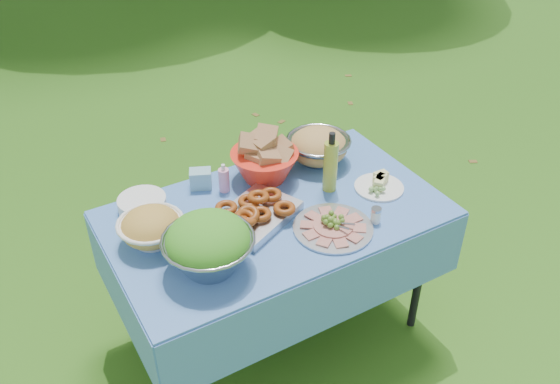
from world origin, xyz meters
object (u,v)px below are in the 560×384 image
at_px(salad_bowl, 208,244).
at_px(plate_stack, 142,204).
at_px(bread_bowl, 265,159).
at_px(charcuterie_platter, 333,222).
at_px(oil_bottle, 331,162).
at_px(picnic_table, 276,275).
at_px(pasta_bowl_steel, 318,146).

xyz_separation_m(salad_bowl, plate_stack, (-0.10, 0.49, -0.09)).
bearing_deg(bread_bowl, charcuterie_platter, -82.97).
distance_m(plate_stack, oil_bottle, 0.86).
relative_size(salad_bowl, oil_bottle, 1.20).
bearing_deg(charcuterie_platter, picnic_table, 123.25).
relative_size(plate_stack, pasta_bowl_steel, 0.68).
bearing_deg(pasta_bowl_steel, charcuterie_platter, -116.45).
bearing_deg(charcuterie_platter, salad_bowl, 175.12).
distance_m(picnic_table, salad_bowl, 0.66).
xyz_separation_m(plate_stack, oil_bottle, (0.80, -0.28, 0.12)).
height_order(pasta_bowl_steel, oil_bottle, oil_bottle).
height_order(bread_bowl, oil_bottle, oil_bottle).
relative_size(plate_stack, bread_bowl, 0.66).
distance_m(plate_stack, charcuterie_platter, 0.84).
height_order(plate_stack, bread_bowl, bread_bowl).
xyz_separation_m(picnic_table, pasta_bowl_steel, (0.39, 0.26, 0.46)).
xyz_separation_m(salad_bowl, charcuterie_platter, (0.55, -0.05, -0.08)).
bearing_deg(pasta_bowl_steel, picnic_table, -146.04).
distance_m(pasta_bowl_steel, oil_bottle, 0.26).
bearing_deg(plate_stack, picnic_table, -32.11).
distance_m(salad_bowl, pasta_bowl_steel, 0.91).
relative_size(salad_bowl, charcuterie_platter, 1.04).
bearing_deg(pasta_bowl_steel, oil_bottle, -110.97).
xyz_separation_m(picnic_table, charcuterie_platter, (0.15, -0.23, 0.42)).
bearing_deg(salad_bowl, plate_stack, 101.39).
distance_m(plate_stack, bread_bowl, 0.59).
bearing_deg(bread_bowl, salad_bowl, -138.10).
relative_size(picnic_table, oil_bottle, 4.93).
height_order(salad_bowl, oil_bottle, oil_bottle).
xyz_separation_m(picnic_table, salad_bowl, (-0.40, -0.18, 0.50)).
height_order(picnic_table, pasta_bowl_steel, pasta_bowl_steel).
relative_size(bread_bowl, pasta_bowl_steel, 1.02).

